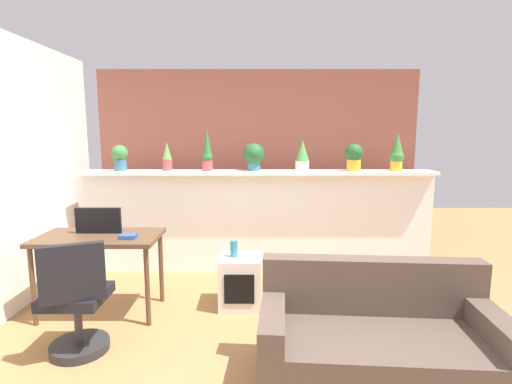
% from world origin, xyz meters
% --- Properties ---
extents(ground_plane, '(12.00, 12.00, 0.00)m').
position_xyz_m(ground_plane, '(0.00, 0.00, 0.00)').
color(ground_plane, '#9E7042').
extents(divider_wall, '(4.19, 0.16, 1.20)m').
position_xyz_m(divider_wall, '(0.00, 2.00, 0.60)').
color(divider_wall, white).
rests_on(divider_wall, ground).
extents(plant_shelf, '(4.19, 0.34, 0.04)m').
position_xyz_m(plant_shelf, '(0.00, 1.96, 1.22)').
color(plant_shelf, white).
rests_on(plant_shelf, divider_wall).
extents(brick_wall_behind, '(4.19, 0.10, 2.50)m').
position_xyz_m(brick_wall_behind, '(0.00, 2.60, 1.25)').
color(brick_wall_behind, brown).
rests_on(brick_wall_behind, ground).
extents(potted_plant_0, '(0.19, 0.19, 0.31)m').
position_xyz_m(potted_plant_0, '(-1.64, 1.94, 1.41)').
color(potted_plant_0, '#386B84').
rests_on(potted_plant_0, plant_shelf).
extents(potted_plant_1, '(0.11, 0.11, 0.34)m').
position_xyz_m(potted_plant_1, '(-1.09, 1.99, 1.40)').
color(potted_plant_1, '#B7474C').
rests_on(potted_plant_1, plant_shelf).
extents(potted_plant_2, '(0.13, 0.13, 0.51)m').
position_xyz_m(potted_plant_2, '(-0.61, 1.97, 1.46)').
color(potted_plant_2, '#B7474C').
rests_on(potted_plant_2, plant_shelf).
extents(potted_plant_3, '(0.26, 0.26, 0.33)m').
position_xyz_m(potted_plant_3, '(-0.05, 1.99, 1.41)').
color(potted_plant_3, '#386B84').
rests_on(potted_plant_3, plant_shelf).
extents(potted_plant_4, '(0.16, 0.16, 0.37)m').
position_xyz_m(potted_plant_4, '(0.52, 1.97, 1.42)').
color(potted_plant_4, silver).
rests_on(potted_plant_4, plant_shelf).
extents(potted_plant_5, '(0.21, 0.21, 0.32)m').
position_xyz_m(potted_plant_5, '(1.13, 1.93, 1.41)').
color(potted_plant_5, gold).
rests_on(potted_plant_5, plant_shelf).
extents(potted_plant_6, '(0.17, 0.17, 0.46)m').
position_xyz_m(potted_plant_6, '(1.63, 1.94, 1.45)').
color(potted_plant_6, gold).
rests_on(potted_plant_6, plant_shelf).
extents(desk, '(1.10, 0.60, 0.75)m').
position_xyz_m(desk, '(-1.48, 0.82, 0.67)').
color(desk, brown).
rests_on(desk, ground).
extents(tv_monitor, '(0.42, 0.04, 0.24)m').
position_xyz_m(tv_monitor, '(-1.50, 0.90, 0.87)').
color(tv_monitor, black).
rests_on(tv_monitor, desk).
extents(office_chair, '(0.51, 0.51, 0.91)m').
position_xyz_m(office_chair, '(-1.38, 0.10, 0.39)').
color(office_chair, '#262628').
rests_on(office_chair, ground).
extents(side_cube_shelf, '(0.40, 0.41, 0.50)m').
position_xyz_m(side_cube_shelf, '(-0.18, 0.96, 0.25)').
color(side_cube_shelf, silver).
rests_on(side_cube_shelf, ground).
extents(vase_on_shelf, '(0.08, 0.08, 0.16)m').
position_xyz_m(vase_on_shelf, '(-0.24, 0.96, 0.58)').
color(vase_on_shelf, teal).
rests_on(vase_on_shelf, side_cube_shelf).
extents(book_on_desk, '(0.14, 0.13, 0.04)m').
position_xyz_m(book_on_desk, '(-1.17, 0.72, 0.77)').
color(book_on_desk, '#2D4C8C').
rests_on(book_on_desk, desk).
extents(couch, '(1.61, 0.87, 0.80)m').
position_xyz_m(couch, '(0.79, -0.26, 0.28)').
color(couch, brown).
rests_on(couch, ground).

